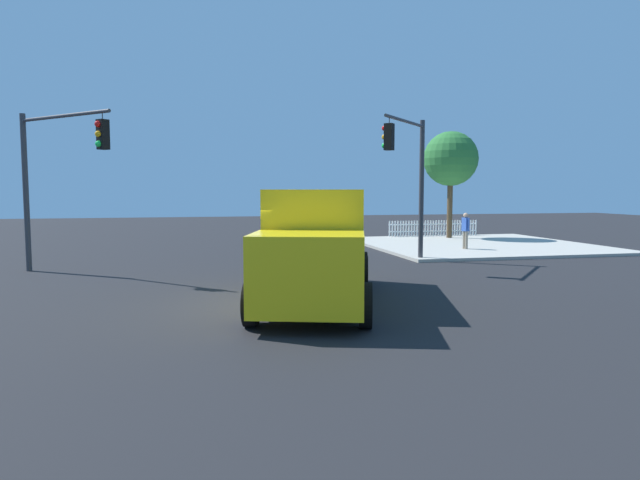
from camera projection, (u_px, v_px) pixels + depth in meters
ground_plane at (267, 306)px, 14.70m from camera, size 100.00×100.00×0.00m
sidewalk_corner_near at (477, 245)px, 30.14m from camera, size 11.42×11.42×0.14m
delivery_truck at (318, 243)px, 15.38m from camera, size 4.69×7.98×2.98m
traffic_light_primary at (51, 166)px, 19.79m from camera, size 3.52×3.59×5.70m
traffic_light_secondary at (411, 167)px, 22.58m from camera, size 2.81×3.12×5.70m
pedestrian_near_corner at (466, 228)px, 27.45m from camera, size 0.28×0.52×1.73m
picket_fence_run at (433, 228)px, 35.39m from camera, size 5.86×0.05×0.95m
shade_tree_near at (451, 159)px, 33.54m from camera, size 3.20×3.20×6.26m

